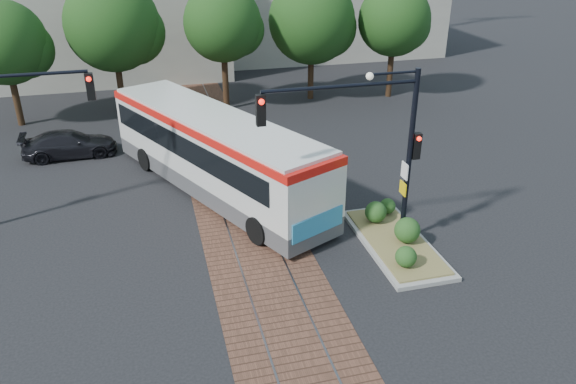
# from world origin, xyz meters

# --- Properties ---
(ground) EXTENTS (120.00, 120.00, 0.00)m
(ground) POSITION_xyz_m (0.00, 0.00, 0.00)
(ground) COLOR black
(ground) RESTS_ON ground
(trackbed) EXTENTS (3.60, 40.00, 0.02)m
(trackbed) POSITION_xyz_m (0.00, 4.00, 0.01)
(trackbed) COLOR brown
(trackbed) RESTS_ON ground
(tree_row) EXTENTS (26.40, 5.60, 7.67)m
(tree_row) POSITION_xyz_m (1.21, 16.42, 4.85)
(tree_row) COLOR #382314
(tree_row) RESTS_ON ground
(warehouses) EXTENTS (40.00, 13.00, 8.00)m
(warehouses) POSITION_xyz_m (-0.53, 28.75, 3.81)
(warehouses) COLOR #ADA899
(warehouses) RESTS_ON ground
(city_bus) EXTENTS (7.72, 12.37, 3.34)m
(city_bus) POSITION_xyz_m (-0.69, 4.94, 1.86)
(city_bus) COLOR #47474A
(city_bus) RESTS_ON ground
(traffic_island) EXTENTS (2.20, 5.20, 1.13)m
(traffic_island) POSITION_xyz_m (4.82, -0.90, 0.33)
(traffic_island) COLOR gray
(traffic_island) RESTS_ON ground
(signal_pole_main) EXTENTS (5.49, 0.46, 6.00)m
(signal_pole_main) POSITION_xyz_m (3.86, -0.81, 4.16)
(signal_pole_main) COLOR black
(signal_pole_main) RESTS_ON ground
(parked_car) EXTENTS (4.41, 1.96, 1.26)m
(parked_car) POSITION_xyz_m (-6.95, 10.51, 0.63)
(parked_car) COLOR black
(parked_car) RESTS_ON ground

